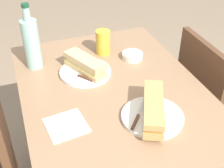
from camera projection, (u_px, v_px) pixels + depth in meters
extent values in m
cube|color=#997251|center=(112.00, 91.00, 1.28)|extent=(1.02, 0.75, 0.03)
cylinder|color=#262628|center=(135.00, 88.00, 1.93)|extent=(0.06, 0.06, 0.72)
cylinder|color=#262628|center=(35.00, 109.00, 1.76)|extent=(0.06, 0.06, 0.72)
cube|color=brown|center=(1.00, 129.00, 1.20)|extent=(0.38, 0.05, 0.40)
cylinder|color=brown|center=(14.00, 167.00, 1.59)|extent=(0.04, 0.04, 0.44)
cube|color=brown|center=(222.00, 105.00, 1.65)|extent=(0.41, 0.41, 0.02)
cube|color=brown|center=(200.00, 80.00, 1.48)|extent=(0.38, 0.04, 0.40)
cylinder|color=brown|center=(222.00, 109.00, 1.97)|extent=(0.04, 0.04, 0.44)
cylinder|color=brown|center=(205.00, 165.00, 1.60)|extent=(0.04, 0.04, 0.44)
cylinder|color=brown|center=(173.00, 122.00, 1.88)|extent=(0.04, 0.04, 0.44)
cylinder|color=silver|center=(152.00, 117.00, 1.11)|extent=(0.23, 0.23, 0.01)
cube|color=tan|center=(153.00, 113.00, 1.10)|extent=(0.26, 0.17, 0.02)
cube|color=#CC8438|center=(153.00, 108.00, 1.09)|extent=(0.24, 0.16, 0.02)
cube|color=tan|center=(154.00, 104.00, 1.08)|extent=(0.26, 0.17, 0.02)
cube|color=silver|center=(141.00, 107.00, 1.14)|extent=(0.08, 0.07, 0.00)
cube|color=#59331E|center=(134.00, 122.00, 1.07)|extent=(0.07, 0.06, 0.01)
cylinder|color=white|center=(85.00, 72.00, 1.36)|extent=(0.23, 0.23, 0.01)
cube|color=#DBB77A|center=(85.00, 68.00, 1.35)|extent=(0.23, 0.16, 0.02)
cube|color=#DBC66B|center=(85.00, 64.00, 1.33)|extent=(0.21, 0.14, 0.02)
cube|color=#DBB77A|center=(85.00, 60.00, 1.32)|extent=(0.23, 0.16, 0.02)
cube|color=silver|center=(69.00, 72.00, 1.34)|extent=(0.09, 0.07, 0.00)
cube|color=#59331E|center=(85.00, 78.00, 1.30)|extent=(0.07, 0.06, 0.01)
cylinder|color=#99C6B7|center=(32.00, 45.00, 1.35)|extent=(0.07, 0.07, 0.23)
cylinder|color=#99C6B7|center=(26.00, 14.00, 1.26)|extent=(0.03, 0.03, 0.06)
cylinder|color=#19472D|center=(25.00, 5.00, 1.24)|extent=(0.03, 0.03, 0.02)
cylinder|color=gold|center=(103.00, 42.00, 1.48)|extent=(0.07, 0.07, 0.12)
cylinder|color=silver|center=(132.00, 56.00, 1.46)|extent=(0.10, 0.10, 0.03)
cube|color=white|center=(66.00, 125.00, 1.08)|extent=(0.16, 0.16, 0.00)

